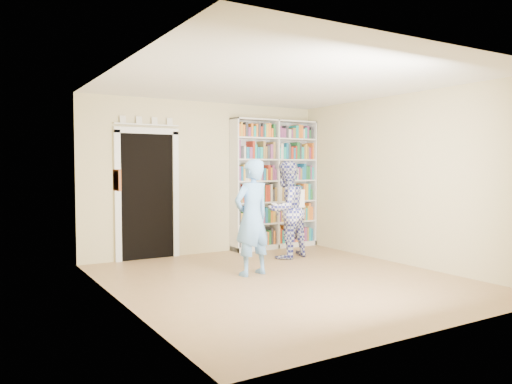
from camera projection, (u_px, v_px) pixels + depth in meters
floor at (285, 280)px, 6.84m from camera, size 5.00×5.00×0.00m
ceiling at (286, 81)px, 6.70m from camera, size 5.00×5.00×0.00m
wall_back at (206, 178)px, 8.91m from camera, size 4.50×0.00×4.50m
wall_left at (120, 185)px, 5.62m from camera, size 0.00×5.00×5.00m
wall_right at (402, 179)px, 7.93m from camera, size 0.00×5.00×5.00m
bookshelf at (274, 184)px, 9.48m from camera, size 1.77×0.33×2.43m
doorway at (147, 189)px, 8.34m from camera, size 1.10×0.08×2.43m
wall_art at (117, 180)px, 5.79m from camera, size 0.03×0.25×0.25m
man_blue at (252, 217)px, 7.11m from camera, size 0.67×0.50×1.66m
man_plaid at (286, 210)px, 8.45m from camera, size 0.93×0.81×1.65m
paper_sheet at (299, 199)px, 8.34m from camera, size 0.21×0.03×0.30m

